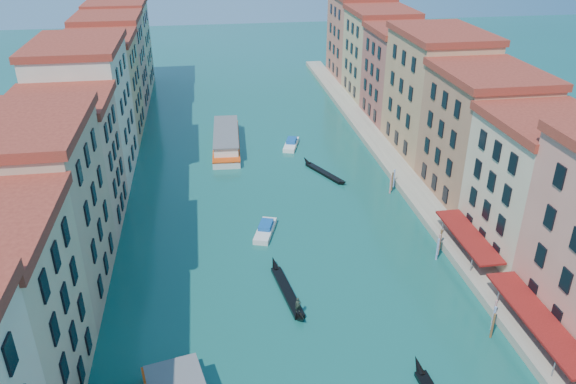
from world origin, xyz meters
name	(u,v)px	position (x,y,z in m)	size (l,w,h in m)	color
left_bank_palazzos	(79,130)	(-26.00, 64.68, 9.71)	(12.80, 128.40, 21.00)	beige
right_bank_palazzos	(449,110)	(30.00, 65.00, 9.75)	(12.80, 128.40, 21.00)	#B04743
quay	(395,167)	(22.00, 65.00, 0.50)	(4.00, 140.00, 1.00)	gray
restaurant_awnings	(542,323)	(22.19, 23.00, 2.99)	(3.20, 44.55, 3.12)	maroon
mooring_poles_right	(481,302)	(19.10, 28.80, 1.30)	(1.44, 54.24, 3.20)	brown
vaporetto_far	(226,139)	(-4.64, 79.30, 1.34)	(5.57, 20.22, 2.98)	silver
gondola_fore	(287,290)	(-0.36, 35.08, 0.41)	(2.68, 12.18, 2.43)	black
gondola_far	(323,172)	(10.10, 65.27, 0.34)	(5.80, 10.82, 1.64)	black
motorboat_mid	(265,229)	(-1.23, 48.40, 0.50)	(3.79, 6.48, 1.28)	silver
motorboat_far	(291,144)	(6.82, 77.60, 0.51)	(3.79, 6.60, 1.30)	white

